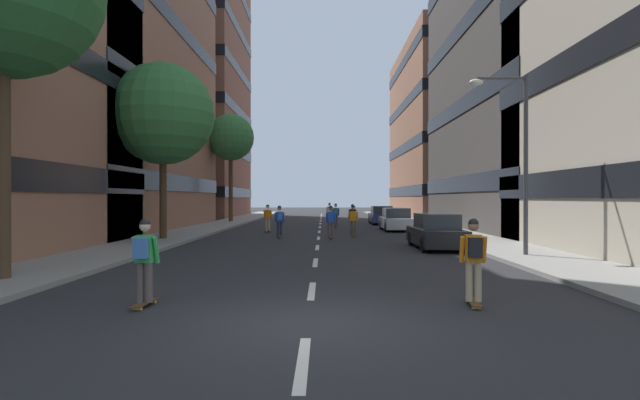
{
  "coord_description": "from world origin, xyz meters",
  "views": [
    {
      "loc": [
        0.28,
        -8.46,
        2.19
      ],
      "look_at": [
        0.0,
        29.13,
        2.04
      ],
      "focal_mm": 27.28,
      "sensor_mm": 36.0,
      "label": 1
    }
  ],
  "objects": [
    {
      "name": "skater_0",
      "position": [
        0.67,
        17.83,
        0.98
      ],
      "size": [
        0.53,
        0.9,
        1.78
      ],
      "color": "brown",
      "rests_on": "ground_plane"
    },
    {
      "name": "building_right_far",
      "position": [
        17.25,
        48.17,
        9.98
      ],
      "size": [
        15.56,
        22.61,
        19.78
      ],
      "color": "#9E6B51",
      "rests_on": "ground_plane"
    },
    {
      "name": "parked_car_near",
      "position": [
        5.14,
        12.54,
        0.7
      ],
      "size": [
        1.82,
        4.4,
        1.52
      ],
      "color": "black",
      "rests_on": "ground_plane"
    },
    {
      "name": "building_left_far",
      "position": [
        -17.25,
        48.17,
        16.51
      ],
      "size": [
        15.56,
        17.41,
        32.84
      ],
      "color": "brown",
      "rests_on": "ground_plane"
    },
    {
      "name": "building_left_mid",
      "position": [
        -17.25,
        24.47,
        13.4
      ],
      "size": [
        15.56,
        22.17,
        26.62
      ],
      "color": "#9E6B51",
      "rests_on": "ground_plane"
    },
    {
      "name": "streetlamp_right",
      "position": [
        7.25,
        9.2,
        4.14
      ],
      "size": [
        2.13,
        0.3,
        6.5
      ],
      "color": "#3F3F44",
      "rests_on": "sidewalk_right"
    },
    {
      "name": "street_tree_mid",
      "position": [
        -7.94,
        34.38,
        7.51
      ],
      "size": [
        4.12,
        4.12,
        9.48
      ],
      "color": "#4C3823",
      "rests_on": "sidewalk_left"
    },
    {
      "name": "skater_8",
      "position": [
        -3.29,
        22.44,
        0.98
      ],
      "size": [
        0.56,
        0.92,
        1.78
      ],
      "color": "brown",
      "rests_on": "ground_plane"
    },
    {
      "name": "parked_car_far",
      "position": [
        5.14,
        32.39,
        0.7
      ],
      "size": [
        1.82,
        4.4,
        1.52
      ],
      "color": "navy",
      "rests_on": "ground_plane"
    },
    {
      "name": "street_tree_near",
      "position": [
        -7.94,
        16.3,
        6.47
      ],
      "size": [
        5.18,
        5.18,
        8.94
      ],
      "color": "#4C3823",
      "rests_on": "sidewalk_left"
    },
    {
      "name": "sidewalk_right",
      "position": [
        7.94,
        29.19,
        0.07
      ],
      "size": [
        3.19,
        71.36,
        0.14
      ],
      "primitive_type": "cube",
      "color": "gray",
      "rests_on": "ground_plane"
    },
    {
      "name": "sidewalk_left",
      "position": [
        -7.94,
        29.19,
        0.07
      ],
      "size": [
        3.19,
        71.36,
        0.14
      ],
      "primitive_type": "cube",
      "color": "gray",
      "rests_on": "ground_plane"
    },
    {
      "name": "lane_markings",
      "position": [
        0.0,
        28.0,
        0.0
      ],
      "size": [
        0.16,
        62.2,
        0.01
      ],
      "color": "silver",
      "rests_on": "ground_plane"
    },
    {
      "name": "skater_1",
      "position": [
        -3.33,
        1.25,
        1.02
      ],
      "size": [
        0.55,
        0.91,
        1.78
      ],
      "color": "brown",
      "rests_on": "ground_plane"
    },
    {
      "name": "skater_2",
      "position": [
        3.32,
        1.4,
        1.02
      ],
      "size": [
        0.55,
        0.92,
        1.78
      ],
      "color": "brown",
      "rests_on": "ground_plane"
    },
    {
      "name": "skater_6",
      "position": [
        -2.13,
        18.06,
        1.02
      ],
      "size": [
        0.56,
        0.92,
        1.78
      ],
      "color": "brown",
      "rests_on": "ground_plane"
    },
    {
      "name": "ground_plane",
      "position": [
        0.0,
        25.95,
        0.0
      ],
      "size": [
        155.68,
        155.68,
        0.0
      ],
      "primitive_type": "plane",
      "color": "#28282B"
    },
    {
      "name": "building_right_mid",
      "position": [
        17.25,
        24.47,
        13.16
      ],
      "size": [
        15.56,
        20.03,
        26.13
      ],
      "color": "#4C4744",
      "rests_on": "ground_plane"
    },
    {
      "name": "skater_7",
      "position": [
        1.19,
        27.96,
        1.02
      ],
      "size": [
        0.54,
        0.91,
        1.78
      ],
      "color": "brown",
      "rests_on": "ground_plane"
    },
    {
      "name": "skater_5",
      "position": [
        0.8,
        33.78,
        0.98
      ],
      "size": [
        0.55,
        0.91,
        1.78
      ],
      "color": "brown",
      "rests_on": "ground_plane"
    },
    {
      "name": "skater_4",
      "position": [
        2.23,
        24.32,
        0.98
      ],
      "size": [
        0.56,
        0.92,
        1.78
      ],
      "color": "brown",
      "rests_on": "ground_plane"
    },
    {
      "name": "parked_car_mid",
      "position": [
        5.14,
        24.16,
        0.7
      ],
      "size": [
        1.82,
        4.4,
        1.52
      ],
      "color": "#B2B7BF",
      "rests_on": "ground_plane"
    },
    {
      "name": "skater_3",
      "position": [
        1.98,
        19.21,
        0.98
      ],
      "size": [
        0.57,
        0.92,
        1.78
      ],
      "color": "brown",
      "rests_on": "ground_plane"
    }
  ]
}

